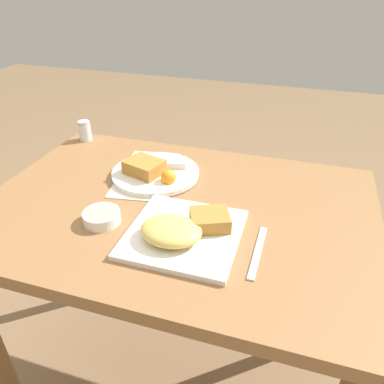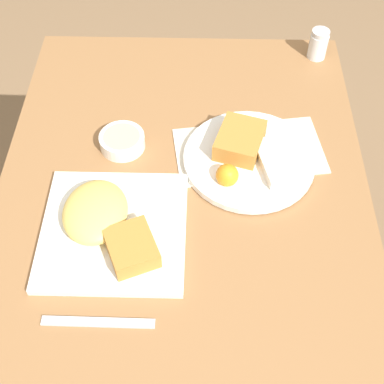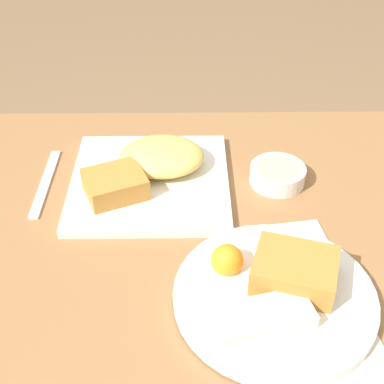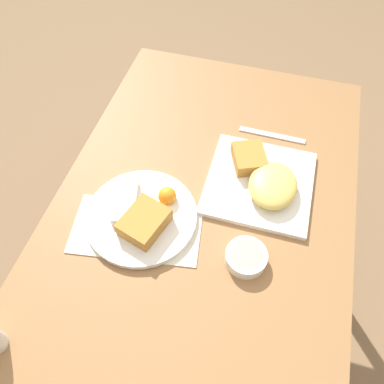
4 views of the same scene
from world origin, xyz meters
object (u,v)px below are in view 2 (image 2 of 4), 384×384
(sauce_ramekin, at_px, (122,141))
(butter_knife, at_px, (98,322))
(plate_square_near, at_px, (109,225))
(plate_oval_far, at_px, (248,156))
(salt_shaker, at_px, (318,46))

(sauce_ramekin, relative_size, butter_knife, 0.50)
(plate_square_near, bearing_deg, sauce_ramekin, 179.82)
(plate_oval_far, bearing_deg, sauce_ramekin, -98.42)
(plate_oval_far, bearing_deg, salt_shaker, 152.50)
(sauce_ramekin, height_order, salt_shaker, salt_shaker)
(salt_shaker, distance_m, butter_knife, 0.82)
(plate_oval_far, xyz_separation_m, sauce_ramekin, (-0.04, -0.25, -0.00))
(plate_square_near, relative_size, sauce_ramekin, 2.82)
(plate_square_near, bearing_deg, butter_knife, 0.38)
(plate_square_near, height_order, plate_oval_far, plate_square_near)
(sauce_ramekin, xyz_separation_m, butter_knife, (0.39, 0.00, -0.01))
(plate_square_near, relative_size, butter_knife, 1.41)
(plate_square_near, distance_m, plate_oval_far, 0.31)
(sauce_ramekin, bearing_deg, butter_knife, 0.07)
(plate_oval_far, distance_m, butter_knife, 0.43)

